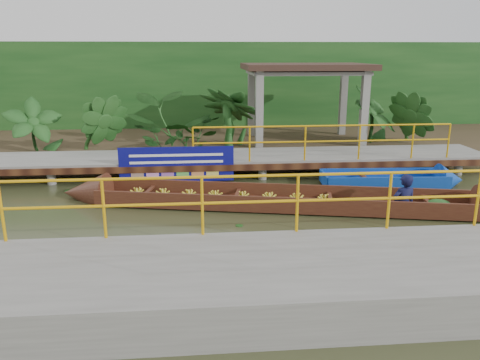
{
  "coord_description": "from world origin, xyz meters",
  "views": [
    {
      "loc": [
        -0.83,
        -10.42,
        3.63
      ],
      "look_at": [
        0.14,
        0.5,
        0.6
      ],
      "focal_mm": 35.0,
      "sensor_mm": 36.0,
      "label": 1
    }
  ],
  "objects": [
    {
      "name": "far_dock",
      "position": [
        0.02,
        3.43,
        0.48
      ],
      "size": [
        16.0,
        2.06,
        1.66
      ],
      "color": "slate",
      "rests_on": "ground"
    },
    {
      "name": "land_strip",
      "position": [
        0.0,
        7.5,
        0.23
      ],
      "size": [
        30.0,
        8.0,
        0.45
      ],
      "primitive_type": "cube",
      "color": "#34291A",
      "rests_on": "ground"
    },
    {
      "name": "moored_blue_boat",
      "position": [
        5.15,
        1.55,
        0.17
      ],
      "size": [
        3.95,
        1.23,
        0.93
      ],
      "rotation": [
        0.0,
        0.0,
        -0.05
      ],
      "color": "#0D3795",
      "rests_on": "ground"
    },
    {
      "name": "pavilion",
      "position": [
        3.0,
        6.3,
        2.82
      ],
      "size": [
        4.4,
        3.0,
        3.0
      ],
      "color": "slate",
      "rests_on": "ground"
    },
    {
      "name": "near_dock",
      "position": [
        1.0,
        -4.2,
        0.3
      ],
      "size": [
        18.0,
        2.4,
        1.73
      ],
      "color": "slate",
      "rests_on": "ground"
    },
    {
      "name": "vendor_boat",
      "position": [
        1.33,
        0.11,
        0.21
      ],
      "size": [
        11.09,
        3.36,
        2.09
      ],
      "rotation": [
        0.0,
        0.0,
        -0.21
      ],
      "color": "#39150F",
      "rests_on": "ground"
    },
    {
      "name": "blue_banner",
      "position": [
        -1.47,
        2.48,
        0.56
      ],
      "size": [
        3.21,
        0.04,
        1.0
      ],
      "color": "navy",
      "rests_on": "ground"
    },
    {
      "name": "foliage_backdrop",
      "position": [
        0.0,
        10.0,
        2.0
      ],
      "size": [
        30.0,
        0.8,
        4.0
      ],
      "primitive_type": "cube",
      "color": "#144115",
      "rests_on": "ground"
    },
    {
      "name": "ground",
      "position": [
        0.0,
        0.0,
        0.0
      ],
      "size": [
        80.0,
        80.0,
        0.0
      ],
      "primitive_type": "plane",
      "color": "#2B3118",
      "rests_on": "ground"
    },
    {
      "name": "tropical_plants",
      "position": [
        0.07,
        5.3,
        1.44
      ],
      "size": [
        14.58,
        1.58,
        1.97
      ],
      "color": "#144115",
      "rests_on": "ground"
    }
  ]
}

